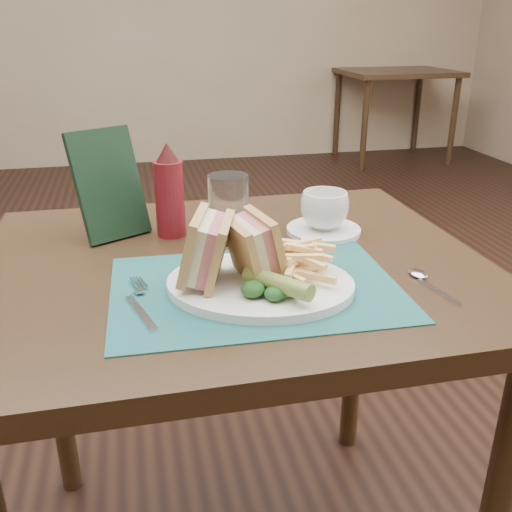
{
  "coord_description": "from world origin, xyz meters",
  "views": [
    {
      "loc": [
        -0.17,
        -1.43,
        1.16
      ],
      "look_at": [
        0.02,
        -0.6,
        0.8
      ],
      "focal_mm": 40.0,
      "sensor_mm": 36.0,
      "label": 1
    }
  ],
  "objects_px": {
    "placemat": "(256,288)",
    "drinking_glass": "(228,208)",
    "table_bg_right": "(393,116)",
    "check_presenter": "(109,184)",
    "coffee_cup": "(324,210)",
    "saucer": "(323,230)",
    "sandwich_half_a": "(193,248)",
    "table_main": "(236,426)",
    "sandwich_half_b": "(242,249)",
    "ketchup_bottle": "(169,190)",
    "plate": "(260,285)"
  },
  "relations": [
    {
      "from": "ketchup_bottle",
      "to": "saucer",
      "type": "bearing_deg",
      "value": -10.31
    },
    {
      "from": "sandwich_half_a",
      "to": "saucer",
      "type": "bearing_deg",
      "value": 52.54
    },
    {
      "from": "sandwich_half_a",
      "to": "ketchup_bottle",
      "type": "relative_size",
      "value": 0.62
    },
    {
      "from": "coffee_cup",
      "to": "check_presenter",
      "type": "bearing_deg",
      "value": 169.09
    },
    {
      "from": "plate",
      "to": "table_main",
      "type": "bearing_deg",
      "value": 116.86
    },
    {
      "from": "sandwich_half_a",
      "to": "check_presenter",
      "type": "bearing_deg",
      "value": 130.32
    },
    {
      "from": "saucer",
      "to": "coffee_cup",
      "type": "relative_size",
      "value": 1.56
    },
    {
      "from": "coffee_cup",
      "to": "drinking_glass",
      "type": "bearing_deg",
      "value": 179.58
    },
    {
      "from": "saucer",
      "to": "check_presenter",
      "type": "bearing_deg",
      "value": 169.09
    },
    {
      "from": "table_bg_right",
      "to": "plate",
      "type": "relative_size",
      "value": 3.0
    },
    {
      "from": "table_bg_right",
      "to": "sandwich_half_b",
      "type": "xyz_separation_m",
      "value": [
        -2.08,
        -3.78,
        0.45
      ]
    },
    {
      "from": "placemat",
      "to": "saucer",
      "type": "relative_size",
      "value": 3.07
    },
    {
      "from": "placemat",
      "to": "check_presenter",
      "type": "bearing_deg",
      "value": 126.53
    },
    {
      "from": "placemat",
      "to": "drinking_glass",
      "type": "bearing_deg",
      "value": 90.83
    },
    {
      "from": "drinking_glass",
      "to": "check_presenter",
      "type": "bearing_deg",
      "value": 160.42
    },
    {
      "from": "check_presenter",
      "to": "table_main",
      "type": "bearing_deg",
      "value": -68.47
    },
    {
      "from": "coffee_cup",
      "to": "drinking_glass",
      "type": "relative_size",
      "value": 0.74
    },
    {
      "from": "placemat",
      "to": "ketchup_bottle",
      "type": "relative_size",
      "value": 2.48
    },
    {
      "from": "placemat",
      "to": "plate",
      "type": "relative_size",
      "value": 1.54
    },
    {
      "from": "table_main",
      "to": "placemat",
      "type": "bearing_deg",
      "value": -83.84
    },
    {
      "from": "placemat",
      "to": "ketchup_bottle",
      "type": "height_order",
      "value": "ketchup_bottle"
    },
    {
      "from": "table_main",
      "to": "drinking_glass",
      "type": "relative_size",
      "value": 6.92
    },
    {
      "from": "sandwich_half_a",
      "to": "check_presenter",
      "type": "relative_size",
      "value": 0.54
    },
    {
      "from": "table_bg_right",
      "to": "check_presenter",
      "type": "height_order",
      "value": "check_presenter"
    },
    {
      "from": "placemat",
      "to": "check_presenter",
      "type": "distance_m",
      "value": 0.39
    },
    {
      "from": "sandwich_half_b",
      "to": "plate",
      "type": "bearing_deg",
      "value": -32.51
    },
    {
      "from": "coffee_cup",
      "to": "saucer",
      "type": "bearing_deg",
      "value": 0.0
    },
    {
      "from": "sandwich_half_a",
      "to": "check_presenter",
      "type": "height_order",
      "value": "check_presenter"
    },
    {
      "from": "table_bg_right",
      "to": "check_presenter",
      "type": "xyz_separation_m",
      "value": [
        -2.28,
        -3.48,
        0.48
      ]
    },
    {
      "from": "table_main",
      "to": "drinking_glass",
      "type": "xyz_separation_m",
      "value": [
        0.01,
        0.1,
        0.44
      ]
    },
    {
      "from": "sandwich_half_a",
      "to": "placemat",
      "type": "bearing_deg",
      "value": 8.51
    },
    {
      "from": "table_main",
      "to": "check_presenter",
      "type": "relative_size",
      "value": 4.18
    },
    {
      "from": "saucer",
      "to": "table_main",
      "type": "bearing_deg",
      "value": -154.41
    },
    {
      "from": "plate",
      "to": "drinking_glass",
      "type": "xyz_separation_m",
      "value": [
        -0.01,
        0.23,
        0.06
      ]
    },
    {
      "from": "sandwich_half_a",
      "to": "ketchup_bottle",
      "type": "bearing_deg",
      "value": 109.46
    },
    {
      "from": "plate",
      "to": "sandwich_half_b",
      "type": "xyz_separation_m",
      "value": [
        -0.03,
        0.01,
        0.06
      ]
    },
    {
      "from": "table_main",
      "to": "placemat",
      "type": "distance_m",
      "value": 0.4
    },
    {
      "from": "sandwich_half_a",
      "to": "table_bg_right",
      "type": "bearing_deg",
      "value": 76.76
    },
    {
      "from": "check_presenter",
      "to": "sandwich_half_b",
      "type": "bearing_deg",
      "value": -84.06
    },
    {
      "from": "table_bg_right",
      "to": "check_presenter",
      "type": "relative_size",
      "value": 4.18
    },
    {
      "from": "table_main",
      "to": "saucer",
      "type": "height_order",
      "value": "saucer"
    },
    {
      "from": "table_bg_right",
      "to": "ketchup_bottle",
      "type": "xyz_separation_m",
      "value": [
        -2.17,
        -3.5,
        0.47
      ]
    },
    {
      "from": "sandwich_half_a",
      "to": "coffee_cup",
      "type": "bearing_deg",
      "value": 52.54
    },
    {
      "from": "check_presenter",
      "to": "sandwich_half_a",
      "type": "bearing_deg",
      "value": -94.5
    },
    {
      "from": "check_presenter",
      "to": "coffee_cup",
      "type": "bearing_deg",
      "value": -39.22
    },
    {
      "from": "table_bg_right",
      "to": "saucer",
      "type": "xyz_separation_m",
      "value": [
        -1.86,
        -3.56,
        0.38
      ]
    },
    {
      "from": "table_main",
      "to": "sandwich_half_b",
      "type": "relative_size",
      "value": 8.51
    },
    {
      "from": "table_bg_right",
      "to": "check_presenter",
      "type": "bearing_deg",
      "value": -123.26
    },
    {
      "from": "table_bg_right",
      "to": "drinking_glass",
      "type": "height_order",
      "value": "drinking_glass"
    },
    {
      "from": "ketchup_bottle",
      "to": "table_main",
      "type": "bearing_deg",
      "value": -57.62
    }
  ]
}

